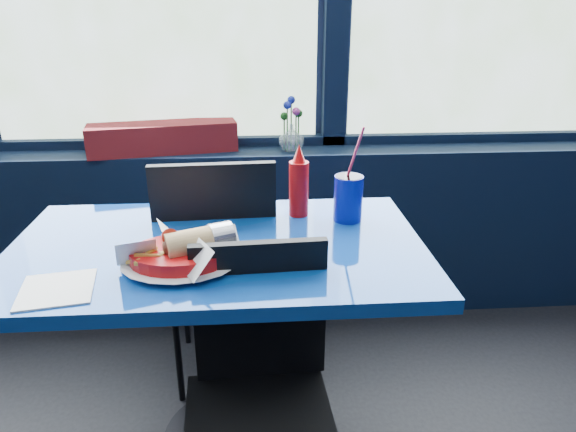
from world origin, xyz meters
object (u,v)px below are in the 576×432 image
object	(u,v)px
near_table	(221,298)
planter_box	(163,137)
flower_vase	(291,135)
ketchup_bottle	(299,184)
chair_near_back	(221,259)
chair_near_front	(260,382)
food_basket	(182,253)
soda_cup	(348,197)

from	to	relation	value
near_table	planter_box	xyz separation A→B (m)	(-0.28, 0.86, 0.29)
flower_vase	near_table	bearing A→B (deg)	-108.62
near_table	ketchup_bottle	xyz separation A→B (m)	(0.26, 0.21, 0.29)
flower_vase	chair_near_back	bearing A→B (deg)	-119.91
ketchup_bottle	chair_near_back	bearing A→B (deg)	158.11
chair_near_front	food_basket	bearing A→B (deg)	139.15
planter_box	ketchup_bottle	bearing A→B (deg)	-60.83
chair_near_front	planter_box	xyz separation A→B (m)	(-0.39, 1.14, 0.38)
planter_box	food_basket	bearing A→B (deg)	-89.16
ketchup_bottle	soda_cup	world-z (taller)	soda_cup
near_table	flower_vase	distance (m)	0.93
soda_cup	food_basket	bearing A→B (deg)	-150.08
near_table	chair_near_front	bearing A→B (deg)	-68.08
chair_near_back	ketchup_bottle	size ratio (longest dim) A/B	3.91
near_table	ketchup_bottle	size ratio (longest dim) A/B	5.02
flower_vase	ketchup_bottle	bearing A→B (deg)	-92.20
planter_box	ketchup_bottle	world-z (taller)	ketchup_bottle
chair_near_front	food_basket	size ratio (longest dim) A/B	2.89
planter_box	flower_vase	size ratio (longest dim) A/B	2.66
planter_box	flower_vase	distance (m)	0.56
near_table	food_basket	world-z (taller)	food_basket
food_basket	ketchup_bottle	distance (m)	0.48
planter_box	flower_vase	bearing A→B (deg)	-12.93
near_table	chair_near_back	xyz separation A→B (m)	(-0.01, 0.32, -0.03)
chair_near_front	chair_near_back	world-z (taller)	chair_near_back
ketchup_bottle	soda_cup	distance (m)	0.17
chair_near_back	flower_vase	world-z (taller)	flower_vase
near_table	ketchup_bottle	bearing A→B (deg)	39.31
near_table	chair_near_front	xyz separation A→B (m)	(0.11, -0.28, -0.09)
planter_box	food_basket	size ratio (longest dim) A/B	2.18
planter_box	flower_vase	xyz separation A→B (m)	(0.56, -0.03, 0.01)
chair_near_back	planter_box	size ratio (longest dim) A/B	1.49
food_basket	chair_near_front	bearing A→B (deg)	-35.24
chair_near_front	ketchup_bottle	size ratio (longest dim) A/B	3.49
planter_box	ketchup_bottle	size ratio (longest dim) A/B	2.62
flower_vase	soda_cup	xyz separation A→B (m)	(0.13, -0.67, -0.04)
chair_near_back	ketchup_bottle	xyz separation A→B (m)	(0.27, -0.11, 0.32)
ketchup_bottle	planter_box	bearing A→B (deg)	129.40
chair_near_front	chair_near_back	size ratio (longest dim) A/B	0.89
chair_near_back	planter_box	world-z (taller)	chair_near_back
planter_box	soda_cup	size ratio (longest dim) A/B	2.02
planter_box	ketchup_bottle	distance (m)	0.84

